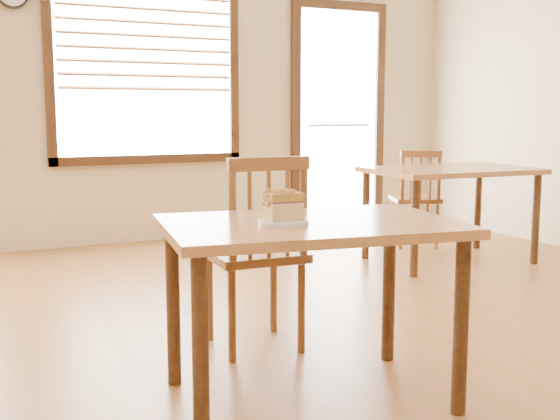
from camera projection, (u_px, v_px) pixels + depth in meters
name	position (u px, v px, depth m)	size (l,w,h in m)	color
ground	(347.00, 409.00, 2.82)	(8.00, 8.00, 0.00)	brown
window_right	(146.00, 41.00, 6.24)	(1.76, 0.10, 1.96)	white
entry_door	(338.00, 111.00, 7.20)	(1.08, 0.06, 2.29)	white
cafe_table_main	(310.00, 246.00, 2.85)	(1.28, 0.95, 0.75)	#A0693E
cafe_chair_main	(257.00, 252.00, 3.48)	(0.47, 0.47, 0.99)	brown
cafe_table_second	(451.00, 179.00, 5.54)	(1.30, 0.90, 0.75)	#A0693E
cafe_chair_second	(416.00, 198.00, 6.17)	(0.51, 0.51, 0.87)	brown
plate	(283.00, 222.00, 2.76)	(0.20, 0.20, 0.02)	white
cake_slice	(283.00, 205.00, 2.76)	(0.15, 0.11, 0.13)	tan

